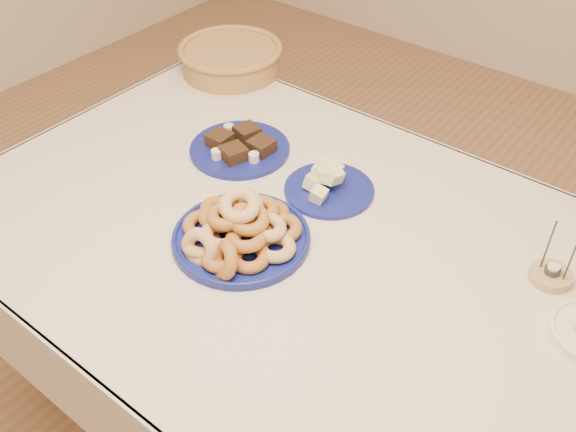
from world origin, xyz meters
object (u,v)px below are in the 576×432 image
(brownie_plate, at_px, (240,147))
(candle_holder, at_px, (551,275))
(melon_plate, at_px, (328,182))
(wicker_basket, at_px, (231,58))
(dining_table, at_px, (301,270))
(donut_platter, at_px, (239,231))

(brownie_plate, xyz_separation_m, candle_holder, (0.85, 0.05, -0.00))
(melon_plate, bearing_deg, brownie_plate, -178.55)
(brownie_plate, distance_m, wicker_basket, 0.47)
(dining_table, xyz_separation_m, wicker_basket, (-0.68, 0.50, 0.15))
(donut_platter, xyz_separation_m, brownie_plate, (-0.25, 0.28, -0.02))
(melon_plate, height_order, candle_holder, candle_holder)
(melon_plate, bearing_deg, dining_table, -73.06)
(dining_table, relative_size, melon_plate, 5.82)
(melon_plate, bearing_deg, donut_platter, -98.95)
(wicker_basket, height_order, candle_holder, candle_holder)
(dining_table, height_order, brownie_plate, brownie_plate)
(donut_platter, bearing_deg, candle_holder, 28.60)
(melon_plate, xyz_separation_m, candle_holder, (0.56, 0.04, -0.01))
(donut_platter, height_order, wicker_basket, donut_platter)
(donut_platter, xyz_separation_m, melon_plate, (0.04, 0.28, -0.01))
(brownie_plate, height_order, candle_holder, candle_holder)
(melon_plate, xyz_separation_m, wicker_basket, (-0.62, 0.32, 0.02))
(donut_platter, bearing_deg, dining_table, 45.47)
(wicker_basket, distance_m, candle_holder, 1.21)
(brownie_plate, bearing_deg, dining_table, -26.79)
(donut_platter, distance_m, melon_plate, 0.29)
(donut_platter, relative_size, candle_holder, 2.26)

